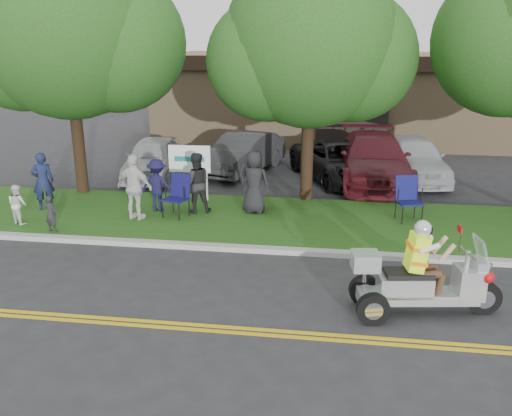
# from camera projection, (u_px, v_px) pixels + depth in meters

# --- Properties ---
(ground) EXTENTS (120.00, 120.00, 0.00)m
(ground) POSITION_uv_depth(u_px,v_px,m) (255.00, 317.00, 9.61)
(ground) COLOR #28282B
(ground) RESTS_ON ground
(centerline_near) EXTENTS (60.00, 0.10, 0.01)m
(centerline_near) POSITION_uv_depth(u_px,v_px,m) (250.00, 334.00, 9.06)
(centerline_near) COLOR gold
(centerline_near) RESTS_ON ground
(centerline_far) EXTENTS (60.00, 0.10, 0.01)m
(centerline_far) POSITION_uv_depth(u_px,v_px,m) (252.00, 329.00, 9.21)
(centerline_far) COLOR gold
(centerline_far) RESTS_ON ground
(curb) EXTENTS (60.00, 0.25, 0.12)m
(curb) POSITION_uv_depth(u_px,v_px,m) (274.00, 250.00, 12.47)
(curb) COLOR #A8A89E
(curb) RESTS_ON ground
(grass_verge) EXTENTS (60.00, 4.00, 0.10)m
(grass_verge) POSITION_uv_depth(u_px,v_px,m) (283.00, 221.00, 14.50)
(grass_verge) COLOR #234F15
(grass_verge) RESTS_ON ground
(commercial_building) EXTENTS (18.00, 8.20, 4.00)m
(commercial_building) POSITION_uv_depth(u_px,v_px,m) (351.00, 95.00, 26.65)
(commercial_building) COLOR #9E7F5B
(commercial_building) RESTS_ON ground
(tree_left) EXTENTS (6.62, 5.40, 7.78)m
(tree_left) POSITION_uv_depth(u_px,v_px,m) (70.00, 33.00, 15.66)
(tree_left) COLOR #332114
(tree_left) RESTS_ON ground
(tree_mid) EXTENTS (5.88, 4.80, 7.05)m
(tree_mid) POSITION_uv_depth(u_px,v_px,m) (312.00, 49.00, 15.03)
(tree_mid) COLOR #332114
(tree_mid) RESTS_ON ground
(business_sign) EXTENTS (1.25, 0.06, 1.75)m
(business_sign) POSITION_uv_depth(u_px,v_px,m) (190.00, 162.00, 15.86)
(business_sign) COLOR silver
(business_sign) RESTS_ON ground
(trike_scooter) EXTENTS (2.72, 1.02, 1.78)m
(trike_scooter) POSITION_uv_depth(u_px,v_px,m) (420.00, 282.00, 9.55)
(trike_scooter) COLOR black
(trike_scooter) RESTS_ON ground
(lawn_chair_a) EXTENTS (0.76, 0.78, 1.14)m
(lawn_chair_a) POSITION_uv_depth(u_px,v_px,m) (178.00, 193.00, 14.59)
(lawn_chair_a) COLOR black
(lawn_chair_a) RESTS_ON grass_verge
(lawn_chair_b) EXTENTS (0.76, 0.78, 1.17)m
(lawn_chair_b) POSITION_uv_depth(u_px,v_px,m) (408.00, 195.00, 14.27)
(lawn_chair_b) COLOR black
(lawn_chair_b) RESTS_ON grass_verge
(spectator_adult_left) EXTENTS (0.71, 0.63, 1.63)m
(spectator_adult_left) POSITION_uv_depth(u_px,v_px,m) (43.00, 181.00, 15.06)
(spectator_adult_left) COLOR #161D3F
(spectator_adult_left) RESTS_ON grass_verge
(spectator_adult_mid) EXTENTS (0.98, 0.87, 1.67)m
(spectator_adult_mid) POSITION_uv_depth(u_px,v_px,m) (196.00, 183.00, 14.81)
(spectator_adult_mid) COLOR black
(spectator_adult_mid) RESTS_ON grass_verge
(spectator_adult_right) EXTENTS (1.09, 0.65, 1.75)m
(spectator_adult_right) POSITION_uv_depth(u_px,v_px,m) (135.00, 187.00, 14.23)
(spectator_adult_right) COLOR silver
(spectator_adult_right) RESTS_ON grass_verge
(spectator_chair_a) EXTENTS (0.96, 0.57, 1.47)m
(spectator_chair_a) POSITION_uv_depth(u_px,v_px,m) (157.00, 185.00, 14.97)
(spectator_chair_a) COLOR #161438
(spectator_chair_a) RESTS_ON grass_verge
(spectator_chair_b) EXTENTS (0.94, 0.70, 1.75)m
(spectator_chair_b) POSITION_uv_depth(u_px,v_px,m) (254.00, 182.00, 14.78)
(spectator_chair_b) COLOR black
(spectator_chair_b) RESTS_ON grass_verge
(child_left) EXTENTS (0.39, 0.30, 0.94)m
(child_left) POSITION_uv_depth(u_px,v_px,m) (51.00, 214.00, 13.41)
(child_left) COLOR black
(child_left) RESTS_ON grass_verge
(child_right) EXTENTS (0.63, 0.57, 1.05)m
(child_right) POSITION_uv_depth(u_px,v_px,m) (18.00, 204.00, 13.98)
(child_right) COLOR silver
(child_right) RESTS_ON grass_verge
(parked_car_far_left) EXTENTS (2.09, 4.27, 1.40)m
(parked_car_far_left) POSITION_uv_depth(u_px,v_px,m) (153.00, 158.00, 19.03)
(parked_car_far_left) COLOR #B7B9BE
(parked_car_far_left) RESTS_ON ground
(parked_car_left) EXTENTS (2.81, 4.57, 1.42)m
(parked_car_left) POSITION_uv_depth(u_px,v_px,m) (243.00, 153.00, 19.74)
(parked_car_left) COLOR #2B2A2D
(parked_car_left) RESTS_ON ground
(parked_car_mid) EXTENTS (4.00, 5.31, 1.34)m
(parked_car_mid) POSITION_uv_depth(u_px,v_px,m) (340.00, 161.00, 18.61)
(parked_car_mid) COLOR black
(parked_car_mid) RESTS_ON ground
(parked_car_right) EXTENTS (2.51, 5.70, 1.63)m
(parked_car_right) POSITION_uv_depth(u_px,v_px,m) (373.00, 159.00, 18.29)
(parked_car_right) COLOR #52131A
(parked_car_right) RESTS_ON ground
(parked_car_far_right) EXTENTS (2.35, 4.71, 1.54)m
(parked_car_far_right) POSITION_uv_depth(u_px,v_px,m) (413.00, 158.00, 18.66)
(parked_car_far_right) COLOR #BABCC1
(parked_car_far_right) RESTS_ON ground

